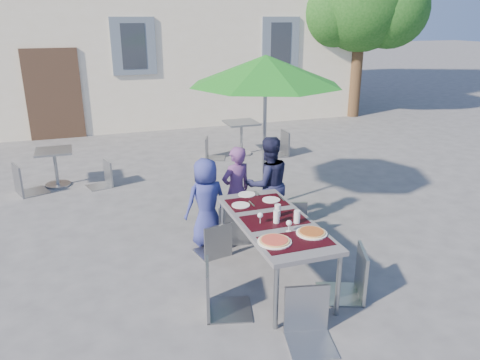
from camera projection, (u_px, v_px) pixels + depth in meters
name	position (u px, v px, depth m)	size (l,w,h in m)	color
ground	(222.00, 267.00, 5.74)	(90.00, 90.00, 0.00)	#4E4E51
tree	(362.00, 4.00, 13.40)	(3.60, 3.00, 4.70)	#4F3722
dining_table	(274.00, 224.00, 5.26)	(0.80, 1.85, 0.76)	#46464B
pizza_near_left	(274.00, 241.00, 4.72)	(0.35, 0.35, 0.03)	white
pizza_near_right	(312.00, 232.00, 4.90)	(0.33, 0.33, 0.03)	white
glassware	(282.00, 216.00, 5.17)	(0.45, 0.46, 0.15)	silver
place_settings	(253.00, 200.00, 5.80)	(0.67, 0.54, 0.01)	white
child_0	(206.00, 202.00, 6.17)	(0.58, 0.38, 1.19)	navy
child_1	(236.00, 190.00, 6.47)	(0.46, 0.30, 1.26)	#5F366F
child_2	(268.00, 184.00, 6.57)	(0.66, 0.38, 1.36)	#1C1E3D
chair_0	(214.00, 219.00, 5.85)	(0.46, 0.47, 0.88)	gray
chair_1	(235.00, 200.00, 6.18)	(0.53, 0.53, 1.05)	gray
chair_2	(290.00, 195.00, 6.37)	(0.56, 0.56, 1.03)	gray
chair_3	(218.00, 259.00, 4.68)	(0.56, 0.56, 1.03)	gray
chair_4	(354.00, 244.00, 4.96)	(0.62, 0.61, 1.06)	gray
chair_5	(311.00, 286.00, 4.28)	(0.52, 0.52, 0.98)	#8F939A
patio_umbrella	(266.00, 72.00, 6.83)	(2.31, 2.31, 2.39)	#B0B3B8
cafe_table_0	(55.00, 163.00, 8.37)	(0.62, 0.62, 0.67)	#B0B3B8
bg_chair_l_0	(21.00, 160.00, 7.90)	(0.59, 0.59, 1.04)	gray
bg_chair_r_0	(101.00, 159.00, 8.32)	(0.49, 0.48, 0.89)	#92979E
cafe_table_1	(241.00, 132.00, 10.27)	(0.69, 0.69, 0.73)	#B0B3B8
bg_chair_l_1	(211.00, 135.00, 9.95)	(0.51, 0.51, 0.89)	gray
bg_chair_r_1	(281.00, 129.00, 10.16)	(0.46, 0.46, 1.02)	gray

